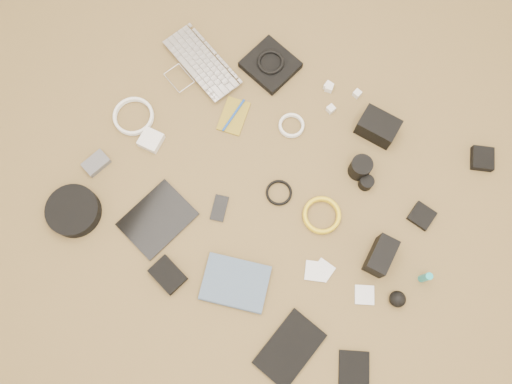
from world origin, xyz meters
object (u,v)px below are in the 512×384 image
at_px(dslr_camera, 378,127).
at_px(paperback, 229,307).
at_px(headphone_case, 74,211).
at_px(phone, 219,208).
at_px(laptop, 192,70).
at_px(tablet, 158,219).

relative_size(dslr_camera, paperback, 0.64).
relative_size(dslr_camera, headphone_case, 0.75).
xyz_separation_m(dslr_camera, phone, (-0.39, -0.55, -0.04)).
distance_m(dslr_camera, paperback, 0.87).
relative_size(laptop, tablet, 1.42).
distance_m(tablet, paperback, 0.42).
bearing_deg(dslr_camera, phone, -121.96).
xyz_separation_m(phone, paperback, (0.20, -0.30, 0.01)).
bearing_deg(paperback, phone, 20.08).
distance_m(laptop, phone, 0.58).
bearing_deg(laptop, paperback, -29.17).
bearing_deg(headphone_case, paperback, -3.50).
xyz_separation_m(dslr_camera, headphone_case, (-0.86, -0.81, -0.02)).
bearing_deg(tablet, headphone_case, -140.20).
bearing_deg(phone, laptop, 114.55).
xyz_separation_m(phone, headphone_case, (-0.47, -0.26, 0.02)).
distance_m(phone, headphone_case, 0.53).
xyz_separation_m(headphone_case, paperback, (0.67, -0.04, -0.02)).
bearing_deg(tablet, phone, 55.28).
height_order(tablet, phone, tablet).
height_order(dslr_camera, phone, dslr_camera).
distance_m(dslr_camera, tablet, 0.90).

